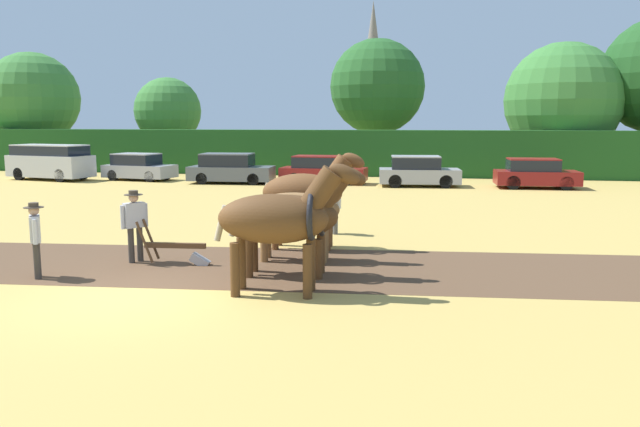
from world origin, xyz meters
TOP-DOWN VIEW (x-y plane):
  - ground_plane at (0.00, 0.00)m, footprint 240.00×240.00m
  - plowed_furrow_strip at (-1.31, 2.50)m, footprint 24.52×6.12m
  - hedgerow at (0.00, 26.72)m, footprint 55.07×1.46m
  - tree_far_left at (-22.75, 29.82)m, footprint 6.46×6.46m
  - tree_left at (-12.90, 30.58)m, footprint 4.60×4.60m
  - tree_center_left at (1.58, 31.45)m, footprint 6.28×6.28m
  - tree_center at (13.16, 30.54)m, footprint 7.12×7.12m
  - church_spire at (-1.71, 60.97)m, footprint 2.54×2.54m
  - draft_horse_lead_left at (2.61, 0.64)m, footprint 2.86×1.17m
  - draft_horse_lead_right at (2.50, 2.09)m, footprint 3.00×1.18m
  - draft_horse_trail_left at (2.37, 3.53)m, footprint 2.83×1.02m
  - draft_horse_trail_right at (2.25, 4.98)m, footprint 2.80×1.21m
  - plow at (-0.23, 2.59)m, footprint 1.68×0.49m
  - farmer_at_plow at (-1.37, 2.65)m, footprint 0.46×0.54m
  - farmer_beside_team at (2.59, 7.13)m, footprint 0.52×0.44m
  - farmer_onlooker_left at (-2.71, 0.89)m, footprint 0.42×0.54m
  - parked_van at (-15.66, 20.87)m, footprint 5.07×2.80m
  - parked_car_left at (-10.76, 21.64)m, footprint 4.07×2.37m
  - parked_car_center_left at (-5.18, 20.88)m, footprint 4.50×2.06m
  - parked_car_center at (-0.35, 21.61)m, footprint 4.53×1.86m
  - parked_car_center_right at (4.66, 21.07)m, footprint 4.16×2.20m
  - parked_car_right at (10.34, 21.26)m, footprint 4.01×1.96m

SIDE VIEW (x-z plane):
  - ground_plane at x=0.00m, z-range 0.00..0.00m
  - plowed_furrow_strip at x=-1.31m, z-range 0.00..0.01m
  - plow at x=-0.23m, z-range -0.24..0.88m
  - parked_car_center at x=-0.35m, z-range -0.03..1.44m
  - parked_car_right at x=10.34m, z-range -0.02..1.44m
  - parked_car_left at x=-10.76m, z-range -0.03..1.45m
  - parked_car_center_right at x=4.66m, z-range -0.03..1.51m
  - parked_car_center_left at x=-5.18m, z-range -0.04..1.54m
  - farmer_beside_team at x=2.59m, z-range 0.11..1.67m
  - farmer_onlooker_left at x=-2.71m, z-range 0.12..1.73m
  - farmer_at_plow at x=-1.37m, z-range 0.14..1.84m
  - parked_van at x=-15.66m, z-range 0.03..2.00m
  - draft_horse_trail_left at x=2.37m, z-range 0.10..2.36m
  - draft_horse_lead_right at x=2.50m, z-range 0.09..2.51m
  - hedgerow at x=0.00m, z-range 0.00..2.73m
  - draft_horse_lead_left at x=2.61m, z-range 0.17..2.76m
  - draft_horse_trail_right at x=2.25m, z-range 0.18..2.75m
  - tree_left at x=-12.90m, z-range 0.82..7.07m
  - tree_center at x=13.16m, z-range 0.48..8.55m
  - tree_far_left at x=-22.75m, z-range 0.81..8.89m
  - tree_center_left at x=1.58m, z-range 1.18..9.83m
  - church_spire at x=-1.71m, z-range 0.38..16.85m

